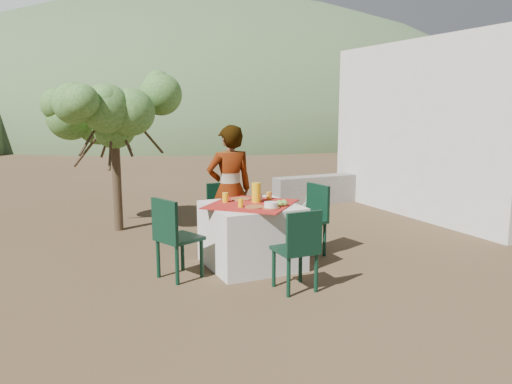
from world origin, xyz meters
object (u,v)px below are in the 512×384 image
(person, at_px, (230,189))
(shrub_tree, at_px, (118,121))
(chair_left, at_px, (174,235))
(agave, at_px, (306,213))
(juice_pitcher, at_px, (256,193))
(guesthouse, at_px, (476,128))
(table, at_px, (251,235))
(chair_near, at_px, (299,247))
(chair_right, at_px, (311,216))
(chair_far, at_px, (223,211))

(person, xyz_separation_m, shrub_tree, (-1.08, 1.87, 0.84))
(chair_left, height_order, agave, chair_left)
(juice_pitcher, bearing_deg, guesthouse, 14.93)
(shrub_tree, bearing_deg, juice_pitcher, -64.54)
(person, bearing_deg, table, 94.85)
(table, distance_m, juice_pitcher, 0.51)
(guesthouse, bearing_deg, table, -164.86)
(chair_left, xyz_separation_m, agave, (2.60, 1.57, -0.31))
(chair_near, xyz_separation_m, guesthouse, (5.08, 2.39, 1.02))
(chair_near, relative_size, chair_right, 0.96)
(shrub_tree, bearing_deg, table, -66.50)
(table, relative_size, person, 0.78)
(chair_right, bearing_deg, chair_near, -44.64)
(agave, xyz_separation_m, juice_pitcher, (-1.55, -1.45, 0.68))
(chair_left, relative_size, shrub_tree, 0.43)
(table, distance_m, guesthouse, 5.46)
(chair_far, xyz_separation_m, agave, (1.60, 0.48, -0.27))
(chair_left, height_order, shrub_tree, shrub_tree)
(chair_near, bearing_deg, shrub_tree, -71.79)
(chair_left, xyz_separation_m, guesthouse, (6.14, 1.48, 0.99))
(person, height_order, agave, person)
(table, bearing_deg, chair_right, 6.93)
(shrub_tree, bearing_deg, agave, -20.61)
(chair_right, height_order, guesthouse, guesthouse)
(agave, bearing_deg, guesthouse, -1.49)
(agave, relative_size, juice_pitcher, 2.48)
(agave, bearing_deg, person, -152.90)
(table, xyz_separation_m, chair_near, (0.09, -0.99, 0.10))
(shrub_tree, distance_m, juice_pitcher, 2.85)
(chair_near, xyz_separation_m, person, (-0.10, 1.64, 0.35))
(chair_left, bearing_deg, guesthouse, -98.34)
(table, height_order, chair_left, chair_left)
(chair_left, bearing_deg, chair_far, -64.30)
(shrub_tree, xyz_separation_m, juice_pitcher, (1.18, -2.47, -0.79))
(chair_near, relative_size, shrub_tree, 0.41)
(chair_near, distance_m, shrub_tree, 3.89)
(table, bearing_deg, chair_near, -85.06)
(chair_far, distance_m, chair_near, 2.01)
(table, xyz_separation_m, juice_pitcher, (0.08, 0.04, 0.50))
(chair_right, bearing_deg, chair_left, -92.68)
(chair_right, bearing_deg, juice_pitcher, -93.88)
(juice_pitcher, bearing_deg, chair_right, 4.65)
(person, xyz_separation_m, juice_pitcher, (0.10, -0.60, 0.05))
(person, distance_m, shrub_tree, 2.31)
(juice_pitcher, bearing_deg, chair_near, -89.87)
(chair_right, relative_size, agave, 1.54)
(chair_left, xyz_separation_m, shrub_tree, (-0.12, 2.60, 1.17))
(chair_far, bearing_deg, agave, 17.14)
(person, relative_size, guesthouse, 0.40)
(chair_near, bearing_deg, agave, -122.22)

